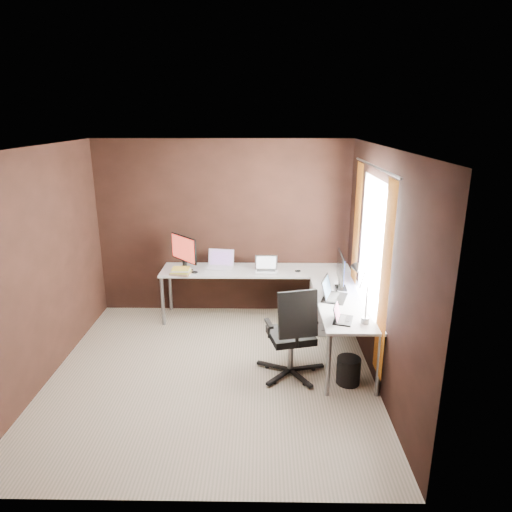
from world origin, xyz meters
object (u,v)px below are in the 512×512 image
(laptop_black_small, at_px, (341,317))
(office_chair, at_px, (292,350))
(monitor_right, at_px, (341,269))
(desk_lamp, at_px, (360,285))
(wastebasket, at_px, (348,371))
(book_stack, at_px, (181,271))
(drawer_pedestal, at_px, (326,308))
(laptop_white, at_px, (220,264))
(laptop_black_big, at_px, (332,294))
(laptop_silver, at_px, (266,268))
(monitor_left, at_px, (184,251))

(laptop_black_small, distance_m, office_chair, 0.69)
(monitor_right, relative_size, laptop_black_small, 1.80)
(laptop_black_small, relative_size, desk_lamp, 0.49)
(desk_lamp, xyz_separation_m, wastebasket, (-0.07, -0.04, -0.98))
(book_stack, xyz_separation_m, office_chair, (1.44, -1.33, -0.46))
(drawer_pedestal, height_order, laptop_black_small, laptop_black_small)
(monitor_right, xyz_separation_m, book_stack, (-2.07, 0.51, -0.22))
(laptop_white, height_order, laptop_black_big, laptop_black_big)
(laptop_white, relative_size, laptop_silver, 1.29)
(drawer_pedestal, xyz_separation_m, laptop_black_big, (-0.05, -0.68, 0.48))
(office_chair, bearing_deg, wastebasket, -27.67)
(laptop_silver, distance_m, laptop_black_big, 1.22)
(laptop_white, relative_size, office_chair, 0.38)
(monitor_left, bearing_deg, desk_lamp, 8.74)
(drawer_pedestal, bearing_deg, monitor_left, 170.16)
(book_stack, distance_m, office_chair, 2.01)
(drawer_pedestal, bearing_deg, laptop_black_small, -91.85)
(drawer_pedestal, xyz_separation_m, monitor_left, (-1.96, 0.34, 0.70))
(laptop_white, height_order, book_stack, laptop_white)
(monitor_right, bearing_deg, monitor_left, 73.99)
(laptop_white, distance_m, office_chair, 1.92)
(laptop_black_big, distance_m, office_chair, 0.84)
(laptop_white, xyz_separation_m, desk_lamp, (1.60, -1.73, 0.34))
(laptop_white, distance_m, laptop_black_big, 1.81)
(book_stack, distance_m, wastebasket, 2.60)
(monitor_left, height_order, laptop_black_big, monitor_left)
(laptop_white, xyz_separation_m, laptop_black_small, (1.43, -1.74, -0.01))
(laptop_silver, xyz_separation_m, office_chair, (0.27, -1.45, -0.46))
(wastebasket, bearing_deg, book_stack, 144.20)
(laptop_white, distance_m, wastebasket, 2.43)
(laptop_silver, bearing_deg, desk_lamp, -58.02)
(laptop_white, xyz_separation_m, wastebasket, (1.54, -1.77, -0.63))
(monitor_left, height_order, book_stack, monitor_left)
(laptop_black_small, xyz_separation_m, book_stack, (-1.94, 1.45, -0.00))
(drawer_pedestal, height_order, office_chair, office_chair)
(laptop_silver, height_order, laptop_black_big, laptop_black_big)
(laptop_white, bearing_deg, desk_lamp, -38.60)
(monitor_left, xyz_separation_m, desk_lamp, (2.10, -1.63, 0.12))
(desk_lamp, bearing_deg, laptop_white, 124.94)
(laptop_silver, relative_size, wastebasket, 1.05)
(laptop_white, relative_size, laptop_black_big, 0.93)
(laptop_silver, bearing_deg, laptop_black_big, -50.51)
(monitor_right, relative_size, laptop_white, 1.37)
(monitor_right, xyz_separation_m, wastebasket, (-0.03, -0.96, -0.84))
(monitor_right, height_order, desk_lamp, desk_lamp)
(laptop_silver, bearing_deg, laptop_white, 166.36)
(laptop_black_big, relative_size, wastebasket, 1.47)
(laptop_black_small, height_order, wastebasket, laptop_black_small)
(drawer_pedestal, distance_m, office_chair, 1.29)
(drawer_pedestal, height_order, laptop_silver, laptop_silver)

